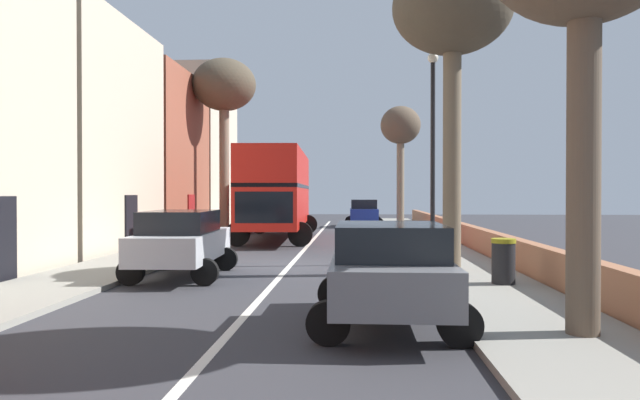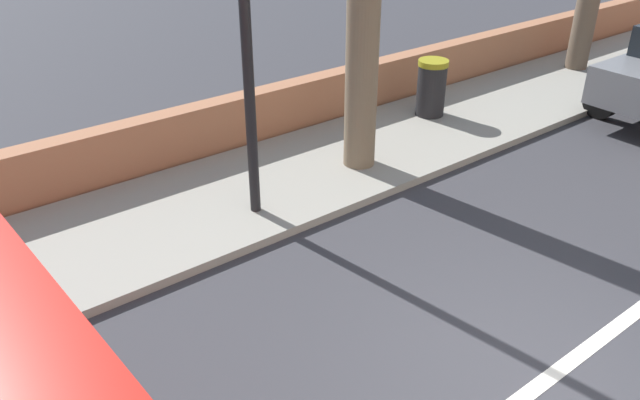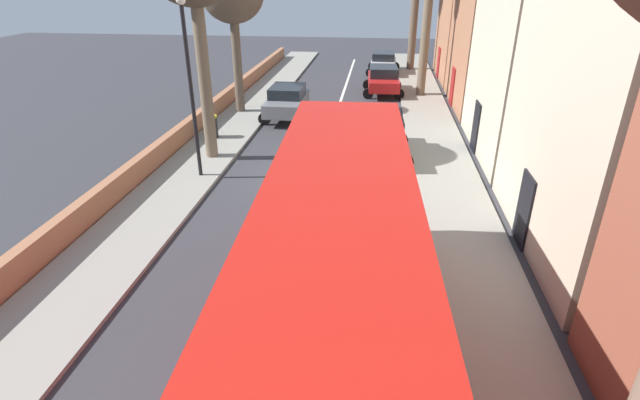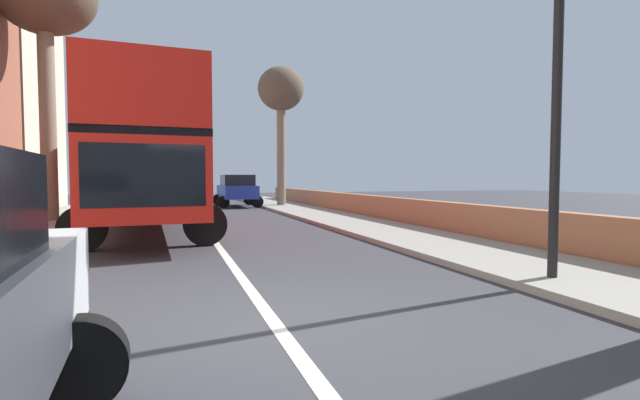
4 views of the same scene
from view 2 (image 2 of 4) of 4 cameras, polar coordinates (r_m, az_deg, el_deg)
The scene contains 5 objects.
ground_plane at distance 6.70m, azimuth 19.22°, elevation -15.08°, with size 84.00×84.00×0.00m, color #333338.
road_centre_line at distance 6.70m, azimuth 19.22°, elevation -15.06°, with size 0.16×54.00×0.01m, color silver.
sidewalk_right at distance 9.49m, azimuth -5.39°, elevation 1.10°, with size 2.60×60.00×0.12m, color gray.
boundary_wall_right at distance 10.55m, azimuth -10.15°, elevation 6.09°, with size 0.36×54.00×0.90m, color #9E6647.
litter_bin_right at distance 11.96m, azimuth 9.88°, elevation 9.83°, with size 0.55×0.55×1.02m.
Camera 2 is at (-2.22, 4.45, 4.49)m, focal length 35.97 mm.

